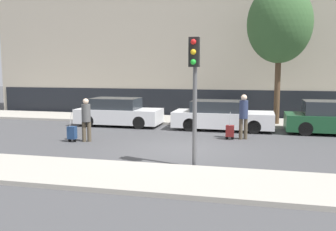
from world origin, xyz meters
TOP-DOWN VIEW (x-y plane):
  - ground_plane at (0.00, 0.00)m, footprint 80.00×80.00m
  - sidewalk_near at (0.00, -3.75)m, footprint 28.00×2.50m
  - sidewalk_far at (0.00, 7.00)m, footprint 28.00×3.00m
  - building_facade at (0.00, 10.64)m, footprint 28.00×2.94m
  - parked_car_0 at (-4.07, 4.69)m, footprint 4.14×1.73m
  - parked_car_1 at (1.04, 4.64)m, footprint 4.56×1.81m
  - parked_car_2 at (5.83, 4.63)m, footprint 4.10×1.81m
  - pedestrian_left at (-3.78, 0.53)m, footprint 0.34×0.34m
  - trolley_left at (-4.30, 0.34)m, footprint 0.34×0.29m
  - pedestrian_right at (2.09, 2.45)m, footprint 0.34×0.34m
  - trolley_right at (1.58, 2.25)m, footprint 0.34×0.29m
  - traffic_light at (0.90, -2.36)m, footprint 0.28×0.47m
  - bare_tree_near_crossing at (3.54, 6.40)m, footprint 3.08×3.08m

SIDE VIEW (x-z plane):
  - ground_plane at x=0.00m, z-range 0.00..0.00m
  - sidewalk_near at x=0.00m, z-range 0.00..0.12m
  - sidewalk_far at x=0.00m, z-range 0.00..0.12m
  - trolley_right at x=1.58m, z-range -0.21..0.90m
  - trolley_left at x=-4.30m, z-range -0.21..0.93m
  - parked_car_1 at x=1.04m, z-range -0.04..1.31m
  - parked_car_0 at x=-4.07m, z-range -0.04..1.33m
  - parked_car_2 at x=5.83m, z-range -0.05..1.38m
  - pedestrian_left at x=-3.78m, z-range 0.11..1.79m
  - pedestrian_right at x=2.09m, z-range 0.13..1.92m
  - traffic_light at x=0.90m, z-range 0.78..4.43m
  - bare_tree_near_crossing at x=3.54m, z-range 1.57..8.29m
  - building_facade at x=0.00m, z-range -0.01..10.51m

